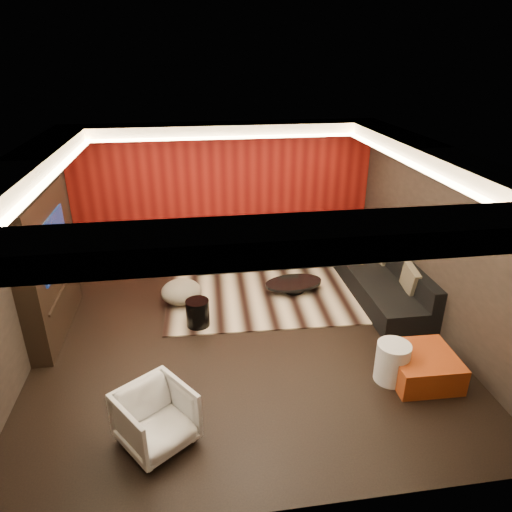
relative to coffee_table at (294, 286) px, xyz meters
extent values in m
cube|color=black|center=(-1.09, -1.24, -0.12)|extent=(6.00, 6.00, 0.02)
cube|color=silver|center=(-1.09, -1.24, 2.70)|extent=(6.00, 6.00, 0.02)
cube|color=black|center=(-1.09, 1.77, 1.29)|extent=(6.00, 0.02, 2.80)
cube|color=black|center=(-4.10, -1.24, 1.29)|extent=(0.02, 6.00, 2.80)
cube|color=black|center=(1.92, -1.24, 1.29)|extent=(0.02, 6.00, 2.80)
cube|color=#6B0C0A|center=(-1.09, 1.73, 1.29)|extent=(5.98, 0.05, 2.78)
cube|color=silver|center=(-1.09, 1.46, 2.58)|extent=(6.00, 0.60, 0.22)
cube|color=silver|center=(-1.09, -3.94, 2.58)|extent=(6.00, 0.60, 0.22)
cube|color=silver|center=(-3.79, -1.24, 2.58)|extent=(0.60, 4.80, 0.22)
cube|color=silver|center=(1.61, -1.24, 2.58)|extent=(0.60, 4.80, 0.22)
cube|color=#FFD899|center=(-1.09, 1.12, 2.49)|extent=(4.80, 0.08, 0.04)
cube|color=#FFD899|center=(-1.09, -3.60, 2.49)|extent=(4.80, 0.08, 0.04)
cube|color=#FFD899|center=(-3.45, -1.24, 2.49)|extent=(0.08, 4.80, 0.04)
cube|color=#FFD899|center=(1.27, -1.24, 2.49)|extent=(0.08, 4.80, 0.04)
cube|color=black|center=(-3.94, -0.64, 0.99)|extent=(0.30, 2.00, 2.20)
cube|color=black|center=(-3.78, -0.64, 1.34)|extent=(0.04, 1.30, 0.80)
cube|color=black|center=(-3.78, -0.64, 0.59)|extent=(0.04, 1.60, 0.04)
cube|color=beige|center=(-0.26, 0.28, -0.10)|extent=(4.11, 3.15, 0.02)
cylinder|color=black|center=(0.00, 0.00, 0.00)|extent=(1.20, 1.20, 0.18)
cylinder|color=black|center=(-1.76, -0.89, 0.13)|extent=(0.40, 0.40, 0.44)
ellipsoid|color=beige|center=(-2.01, -0.11, 0.10)|extent=(0.72, 0.72, 0.39)
cylinder|color=silver|center=(0.74, -2.57, 0.17)|extent=(0.58, 0.58, 0.55)
cube|color=#A84C15|center=(1.15, -2.61, 0.08)|extent=(0.87, 0.87, 0.38)
imported|color=silver|center=(-2.28, -3.21, 0.23)|extent=(1.03, 1.04, 0.68)
cube|color=black|center=(0.16, 1.31, 0.09)|extent=(3.50, 0.90, 0.40)
cube|color=black|center=(0.16, 1.66, 0.47)|extent=(3.50, 0.20, 0.35)
cube|color=black|center=(1.46, -0.44, 0.09)|extent=(0.90, 2.60, 0.40)
cube|color=black|center=(1.81, -0.44, 0.47)|extent=(0.20, 2.60, 0.35)
cube|color=black|center=(-1.64, 1.31, 0.19)|extent=(0.20, 0.90, 0.60)
cube|color=#BDAF8A|center=(-1.36, 1.47, 0.51)|extent=(0.42, 0.20, 0.44)
cube|color=#BDAF8A|center=(1.17, 1.07, 0.51)|extent=(0.42, 0.20, 0.44)
cube|color=#BDAF8A|center=(1.71, -0.98, 0.51)|extent=(0.12, 0.50, 0.50)
cube|color=#BDAF8A|center=(1.71, 0.16, 0.51)|extent=(0.12, 0.50, 0.50)
cube|color=#BDAF8A|center=(0.21, 1.42, 0.51)|extent=(0.42, 0.20, 0.44)
camera|label=1|loc=(-1.75, -7.15, 3.92)|focal=32.00mm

